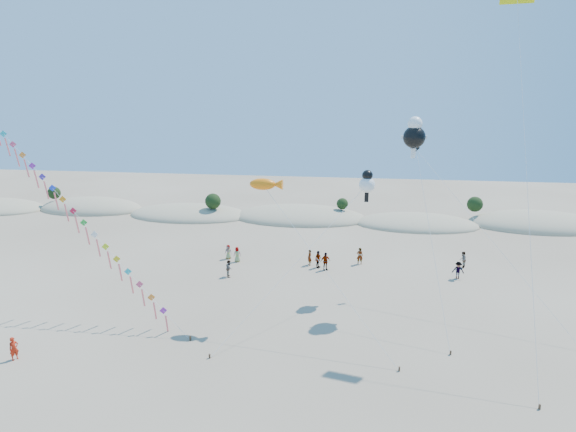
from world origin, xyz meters
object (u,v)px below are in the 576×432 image
Objects in this scene: parafoil_kite at (518,5)px; fish_kite at (267,185)px; kite_train at (34,169)px; flyer_foreground at (14,349)px.

fish_kite is at bearing -171.35° from parafoil_kite.
kite_train is 19.18m from fish_kite.
parafoil_kite is (17.31, 2.63, 12.59)m from fish_kite.
fish_kite reaches higher than flyer_foreground.
fish_kite is at bearing -26.75° from flyer_foreground.
flyer_foreground is at bearing -68.33° from kite_train.
kite_train is 2.47× the size of fish_kite.
kite_train reaches higher than flyer_foreground.
parafoil_kite is 15.00× the size of flyer_foreground.
kite_train is 1.15× the size of parafoil_kite.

